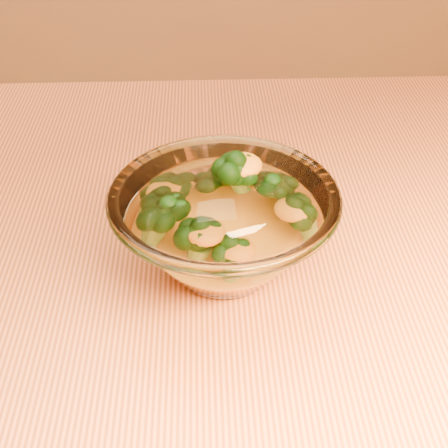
{
  "coord_description": "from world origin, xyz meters",
  "views": [
    {
      "loc": [
        -0.01,
        -0.45,
        1.14
      ],
      "look_at": [
        0.01,
        -0.01,
        0.8
      ],
      "focal_mm": 50.0,
      "sensor_mm": 36.0,
      "label": 1
    }
  ],
  "objects": [
    {
      "name": "table",
      "position": [
        0.0,
        0.0,
        0.65
      ],
      "size": [
        1.2,
        0.8,
        0.75
      ],
      "color": "#DD7642",
      "rests_on": "ground"
    },
    {
      "name": "cheese_sauce",
      "position": [
        0.01,
        -0.01,
        0.78
      ],
      "size": [
        0.12,
        0.12,
        0.03
      ],
      "primitive_type": "ellipsoid",
      "color": "orange",
      "rests_on": "glass_bowl"
    },
    {
      "name": "glass_bowl",
      "position": [
        0.01,
        -0.01,
        0.8
      ],
      "size": [
        0.2,
        0.2,
        0.09
      ],
      "color": "white",
      "rests_on": "table"
    },
    {
      "name": "broccoli_heap",
      "position": [
        0.01,
        -0.0,
        0.81
      ],
      "size": [
        0.15,
        0.13,
        0.08
      ],
      "color": "black",
      "rests_on": "cheese_sauce"
    }
  ]
}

